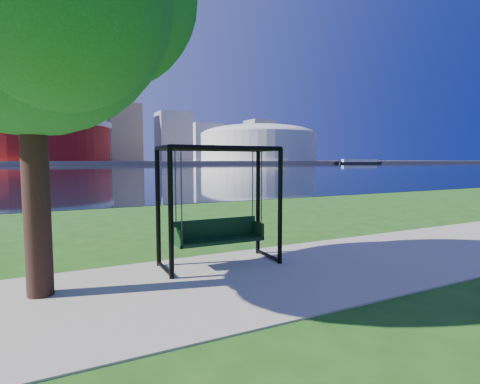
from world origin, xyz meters
TOP-DOWN VIEW (x-y plane):
  - ground at (0.00, 0.00)m, footprint 900.00×900.00m
  - path at (0.00, -0.50)m, footprint 120.00×4.00m
  - river at (0.00, 102.00)m, footprint 900.00×180.00m
  - far_bank at (0.00, 306.00)m, footprint 900.00×228.00m
  - stadium at (-10.00, 235.00)m, footprint 83.00×83.00m
  - arena at (135.00, 235.00)m, footprint 84.00×84.00m
  - skyline at (-4.27, 319.39)m, footprint 392.00×66.00m
  - swing at (0.11, 0.63)m, footprint 2.56×1.14m
  - barge at (183.43, 183.10)m, footprint 31.46×15.98m

SIDE VIEW (x-z plane):
  - ground at x=0.00m, z-range 0.00..0.00m
  - river at x=0.00m, z-range 0.00..0.02m
  - path at x=0.00m, z-range 0.00..0.03m
  - far_bank at x=0.00m, z-range 0.00..2.00m
  - swing at x=0.11m, z-range -0.04..2.56m
  - barge at x=183.43m, z-range -0.14..2.90m
  - stadium at x=-10.00m, z-range -1.77..30.23m
  - arena at x=135.00m, z-range 2.59..29.15m
  - skyline at x=-4.27m, z-range -12.36..84.14m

